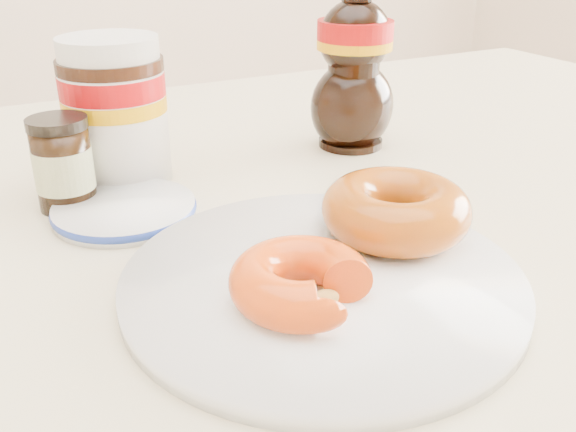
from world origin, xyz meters
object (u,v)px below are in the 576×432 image
blue_rim_saucer (125,209)px  dining_table (299,276)px  nutella_jar (115,105)px  plate (322,281)px  dark_jar (63,165)px  donut_whole (396,210)px  donut_bitten (301,281)px  syrup_bottle (354,63)px

blue_rim_saucer → dining_table: bearing=-12.0°
nutella_jar → plate: bearing=-75.8°
plate → dark_jar: bearing=119.5°
nutella_jar → donut_whole: bearing=-58.8°
nutella_jar → dark_jar: bearing=-143.4°
dining_table → donut_whole: (0.01, -0.12, 0.12)m
donut_bitten → dark_jar: 0.27m
donut_whole → blue_rim_saucer: bearing=137.3°
dark_jar → plate: bearing=-60.5°
nutella_jar → syrup_bottle: (0.25, -0.02, 0.02)m
donut_whole → blue_rim_saucer: size_ratio=0.92×
blue_rim_saucer → donut_whole: bearing=-42.7°
nutella_jar → blue_rim_saucer: bearing=-103.5°
nutella_jar → blue_rim_saucer: nutella_jar is taller
blue_rim_saucer → plate: bearing=-63.9°
dining_table → dark_jar: dark_jar is taller
donut_bitten → syrup_bottle: syrup_bottle is taller
plate → donut_whole: bearing=18.5°
donut_bitten → syrup_bottle: 0.35m
dining_table → dark_jar: bearing=158.3°
dining_table → dark_jar: (-0.19, 0.08, 0.12)m
syrup_bottle → dark_jar: 0.31m
donut_bitten → blue_rim_saucer: 0.21m
dining_table → donut_whole: size_ratio=12.61×
syrup_bottle → dark_jar: syrup_bottle is taller
donut_whole → nutella_jar: bearing=121.2°
plate → donut_whole: donut_whole is taller
plate → blue_rim_saucer: size_ratio=2.24×
dining_table → donut_bitten: bearing=-118.6°
nutella_jar → dark_jar: nutella_jar is taller
dining_table → donut_bitten: 0.23m
dining_table → dark_jar: 0.24m
donut_bitten → blue_rim_saucer: donut_bitten is taller
syrup_bottle → blue_rim_saucer: bearing=-165.8°
nutella_jar → dark_jar: (-0.06, -0.04, -0.03)m
plate → syrup_bottle: (0.18, 0.25, 0.08)m
dark_jar → blue_rim_saucer: (0.04, -0.04, -0.03)m
nutella_jar → dark_jar: 0.08m
nutella_jar → dining_table: bearing=-42.3°
nutella_jar → syrup_bottle: syrup_bottle is taller
donut_whole → nutella_jar: size_ratio=0.82×
blue_rim_saucer → nutella_jar: bearing=76.5°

